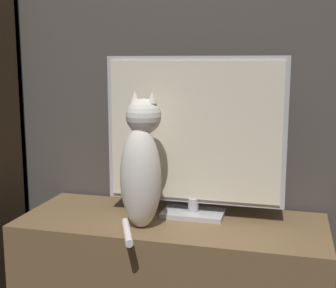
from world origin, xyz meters
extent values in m
cube|color=#47423D|center=(0.00, 1.22, 1.30)|extent=(4.80, 0.05, 2.60)
cube|color=brown|center=(0.00, 0.93, 0.21)|extent=(1.24, 0.49, 0.43)
cube|color=#B7B7BC|center=(0.08, 1.00, 0.44)|extent=(0.25, 0.15, 0.02)
cylinder|color=#B7B7BC|center=(0.08, 1.00, 0.48)|extent=(0.04, 0.04, 0.06)
cube|color=#B7B7BC|center=(0.08, 1.01, 0.78)|extent=(0.74, 0.02, 0.60)
cube|color=silver|center=(0.08, 1.00, 0.78)|extent=(0.70, 0.01, 0.56)
ellipsoid|color=silver|center=(-0.09, 0.82, 0.62)|extent=(0.19, 0.17, 0.39)
ellipsoid|color=black|center=(-0.08, 0.87, 0.60)|extent=(0.10, 0.06, 0.22)
sphere|color=silver|center=(-0.09, 0.85, 0.86)|extent=(0.16, 0.16, 0.14)
cone|color=silver|center=(-0.12, 0.86, 0.93)|extent=(0.04, 0.04, 0.04)
cone|color=silver|center=(-0.05, 0.84, 0.93)|extent=(0.04, 0.04, 0.04)
cylinder|color=silver|center=(-0.11, 0.72, 0.44)|extent=(0.12, 0.23, 0.03)
cube|color=#3D2D1E|center=(-0.83, 1.05, 0.86)|extent=(0.03, 0.28, 1.72)
camera|label=1|loc=(0.45, -0.83, 1.06)|focal=50.00mm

